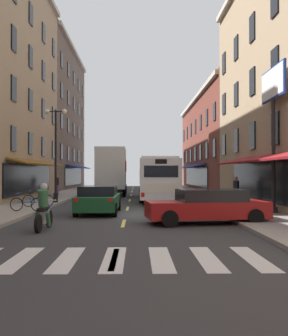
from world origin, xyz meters
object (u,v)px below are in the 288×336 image
at_px(sedan_far, 99,199).
at_px(street_lamp_twin, 56,151).
at_px(sedan_near, 208,206).
at_px(motorcycle_rider, 44,210).
at_px(transit_bus, 157,178).
at_px(bicycle_near, 38,200).
at_px(box_truck, 112,172).
at_px(pedestrian_near, 57,184).
at_px(billboard_sign, 273,101).
at_px(pedestrian_mid, 236,190).
at_px(bicycle_mid, 27,204).
at_px(sedan_mid, 116,185).

bearing_deg(sedan_far, street_lamp_twin, 120.93).
xyz_separation_m(sedan_near, motorcycle_rider, (-6.11, -1.68, 0.01)).
xyz_separation_m(transit_bus, bicycle_near, (-6.99, -7.49, -1.11)).
bearing_deg(sedan_far, box_truck, 91.10).
xyz_separation_m(motorcycle_rider, street_lamp_twin, (-1.86, 11.05, 2.69)).
bearing_deg(bicycle_near, pedestrian_near, 96.61).
bearing_deg(street_lamp_twin, motorcycle_rider, -80.44).
bearing_deg(street_lamp_twin, pedestrian_near, 100.95).
bearing_deg(billboard_sign, pedestrian_mid, 95.01).
xyz_separation_m(sedan_near, street_lamp_twin, (-7.97, 9.37, 2.70)).
relative_size(pedestrian_near, street_lamp_twin, 0.28).
height_order(sedan_far, bicycle_near, sedan_far).
height_order(box_truck, bicycle_near, box_truck).
bearing_deg(bicycle_mid, sedan_near, -24.47).
bearing_deg(sedan_mid, sedan_near, -79.42).
distance_m(transit_bus, bicycle_mid, 12.20).
bearing_deg(sedan_far, sedan_mid, 91.05).
height_order(motorcycle_rider, street_lamp_twin, street_lamp_twin).
distance_m(billboard_sign, sedan_mid, 26.55).
bearing_deg(box_truck, sedan_near, -75.21).
relative_size(transit_bus, street_lamp_twin, 1.96).
xyz_separation_m(sedan_mid, sedan_far, (0.43, -23.63, 0.02)).
bearing_deg(pedestrian_mid, sedan_mid, -53.82).
bearing_deg(sedan_mid, pedestrian_near, -115.46).
height_order(motorcycle_rider, pedestrian_mid, pedestrian_mid).
height_order(pedestrian_near, street_lamp_twin, street_lamp_twin).
height_order(transit_bus, pedestrian_mid, transit_bus).
distance_m(bicycle_mid, street_lamp_twin, 6.34).
bearing_deg(billboard_sign, transit_bus, 114.97).
bearing_deg(bicycle_mid, transit_bus, 55.34).
relative_size(box_truck, sedan_near, 1.57).
bearing_deg(bicycle_near, sedan_far, -32.82).
bearing_deg(sedan_mid, bicycle_near, -98.36).
distance_m(sedan_mid, bicycle_near, 21.56).
xyz_separation_m(sedan_near, sedan_mid, (-5.15, 27.57, -0.01)).
distance_m(box_truck, sedan_near, 19.66).
distance_m(sedan_mid, bicycle_mid, 24.03).
relative_size(sedan_far, street_lamp_twin, 0.76).
xyz_separation_m(sedan_near, pedestrian_near, (-9.66, 18.10, 0.33)).
bearing_deg(sedan_far, pedestrian_mid, 28.50).
distance_m(box_truck, bicycle_near, 13.23).
relative_size(pedestrian_near, pedestrian_mid, 1.03).
distance_m(pedestrian_near, street_lamp_twin, 9.21).
bearing_deg(motorcycle_rider, sedan_far, 76.08).
bearing_deg(sedan_far, motorcycle_rider, -103.92).
height_order(bicycle_near, bicycle_mid, same).
relative_size(box_truck, pedestrian_near, 4.61).
bearing_deg(box_truck, billboard_sign, -61.39).
distance_m(motorcycle_rider, bicycle_mid, 5.81).
height_order(sedan_far, street_lamp_twin, street_lamp_twin).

